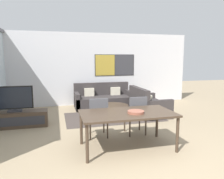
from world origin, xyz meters
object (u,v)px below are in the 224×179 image
dining_table (127,116)px  coffee_table (113,108)px  fruit_bowl (136,112)px  sofa_main (103,100)px  dining_chair_centre (136,114)px  television (14,99)px  tv_console (16,119)px  sofa_side (147,106)px  dining_chair_left (98,116)px

dining_table → coffee_table: bearing=82.1°
coffee_table → dining_table: 2.42m
fruit_bowl → sofa_main: bearing=87.3°
dining_chair_centre → fruit_bowl: bearing=-111.8°
coffee_table → dining_chair_centre: (0.14, -1.66, 0.23)m
television → dining_chair_centre: size_ratio=1.01×
dining_table → fruit_bowl: bearing=-35.7°
tv_console → fruit_bowl: fruit_bowl is taller
tv_console → coffee_table: bearing=6.1°
tv_console → coffee_table: tv_console is taller
tv_console → dining_chair_centre: size_ratio=1.75×
dining_table → dining_chair_centre: dining_chair_centre is taller
sofa_side → dining_chair_left: dining_chair_left is taller
dining_chair_left → fruit_bowl: size_ratio=2.84×
dining_chair_centre → fruit_bowl: size_ratio=2.84×
sofa_main → dining_chair_centre: (0.14, -3.11, 0.23)m
coffee_table → sofa_main: bearing=90.0°
tv_console → sofa_main: size_ratio=0.78×
coffee_table → dining_chair_left: dining_chair_left is taller
tv_console → dining_chair_centre: (2.92, -1.37, 0.31)m
television → sofa_side: television is taller
television → dining_chair_left: size_ratio=1.01×
fruit_bowl → dining_table: bearing=144.3°
coffee_table → fruit_bowl: 2.52m
dining_table → dining_chair_left: (-0.46, 0.73, -0.17)m
dining_chair_left → sofa_side: bearing=40.0°
tv_console → sofa_side: bearing=4.3°
dining_chair_left → fruit_bowl: bearing=-54.0°
dining_chair_left → dining_chair_centre: (0.93, -0.03, 0.00)m
dining_chair_centre → fruit_bowl: (-0.32, -0.80, 0.26)m
coffee_table → dining_table: (-0.33, -2.36, 0.40)m
sofa_side → dining_table: sofa_side is taller
coffee_table → dining_table: bearing=-97.9°
dining_table → dining_chair_left: size_ratio=2.00×
sofa_side → coffee_table: size_ratio=1.46×
coffee_table → dining_chair_left: (-0.79, -1.63, 0.23)m
tv_console → sofa_side: 3.95m
sofa_side → dining_chair_left: (-1.95, -1.63, 0.24)m
television → coffee_table: size_ratio=0.97×
fruit_bowl → television: bearing=140.1°
television → dining_table: size_ratio=0.50×
television → dining_table: (2.45, -2.07, -0.07)m
tv_console → fruit_bowl: size_ratio=4.98×
coffee_table → dining_chair_centre: 1.68m
television → coffee_table: 2.84m
sofa_side → coffee_table: (-1.15, -0.00, 0.00)m
television → sofa_main: size_ratio=0.45×
coffee_table → fruit_bowl: fruit_bowl is taller
dining_table → fruit_bowl: 0.20m
sofa_main → dining_chair_left: size_ratio=2.25×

